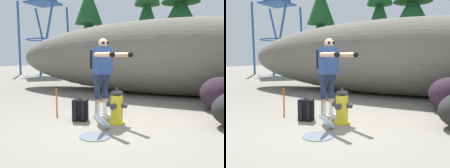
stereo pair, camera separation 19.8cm
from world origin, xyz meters
TOP-DOWN VIEW (x-y plane):
  - ground_plane at (0.00, 0.00)m, footprint 56.00×56.00m
  - dirt_embankment at (0.00, 4.42)m, footprint 12.81×3.20m
  - fire_hydrant at (-0.04, 0.18)m, footprint 0.42×0.37m
  - hydrant_water_jet at (-0.04, -0.45)m, footprint 0.52×1.01m
  - utility_worker at (-0.48, 0.42)m, footprint 1.04×0.81m
  - spare_backpack at (-0.81, 0.06)m, footprint 0.35×0.34m
  - boulder_small at (1.82, 2.29)m, footprint 1.42×1.42m
  - pine_tree_far_left at (-5.18, 7.86)m, footprint 2.39×2.39m
  - pine_tree_left at (-2.44, 9.96)m, footprint 2.30×2.30m
  - pine_tree_center at (-0.14, 7.73)m, footprint 2.74×2.74m
  - survey_stake at (-1.62, 0.31)m, footprint 0.04×0.04m

SIDE VIEW (x-z plane):
  - ground_plane at x=0.00m, z-range -0.04..0.00m
  - hydrant_water_jet at x=-0.04m, z-range -0.19..0.38m
  - spare_backpack at x=-0.81m, z-range -0.02..0.45m
  - survey_stake at x=-1.62m, z-range 0.00..0.60m
  - fire_hydrant at x=-0.04m, z-range -0.03..0.69m
  - boulder_small at x=1.82m, z-range 0.00..0.84m
  - utility_worker at x=-0.48m, z-range 0.23..1.93m
  - dirt_embankment at x=0.00m, z-range 0.00..2.65m
  - pine_tree_far_left at x=-5.18m, z-range 0.18..5.45m
  - pine_tree_center at x=-0.14m, z-range 0.44..6.51m
  - pine_tree_left at x=-2.44m, z-range 0.28..7.49m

